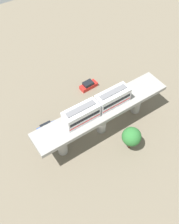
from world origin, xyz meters
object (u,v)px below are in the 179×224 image
at_px(parked_car_red, 88,85).
at_px(parked_car_blue, 47,128).
at_px(train, 97,106).
at_px(tree_near_viaduct, 132,137).

bearing_deg(parked_car_red, parked_car_blue, 109.45).
xyz_separation_m(train, parked_car_blue, (6.09, 7.95, -7.71)).
distance_m(parked_car_blue, tree_near_viaduct, 17.15).
height_order(parked_car_red, tree_near_viaduct, tree_near_viaduct).
height_order(train, parked_car_red, train).
height_order(parked_car_red, parked_car_blue, same).
bearing_deg(tree_near_viaduct, train, 27.06).
distance_m(train, tree_near_viaduct, 8.63).
relative_size(parked_car_red, tree_near_viaduct, 0.75).
bearing_deg(parked_car_red, train, 150.94).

